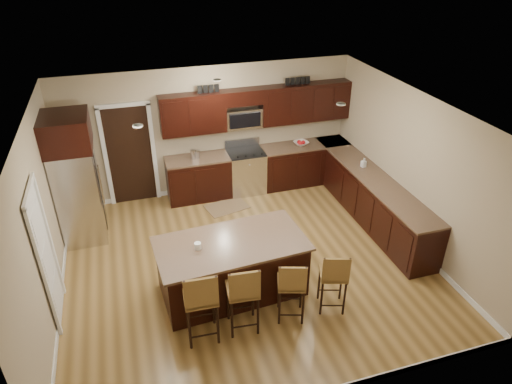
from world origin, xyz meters
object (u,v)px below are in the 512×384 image
object	(u,v)px
island	(232,269)
range	(246,171)
stool_left	(201,299)
stool_extra	(334,275)
stool_mid	(243,292)
refrigerator	(76,178)
stool_right	(292,284)

from	to	relation	value
island	range	bearing A→B (deg)	66.56
stool_left	stool_extra	distance (m)	1.94
stool_mid	stool_extra	world-z (taller)	stool_mid
island	stool_mid	size ratio (longest dim) A/B	2.03
stool_extra	island	bearing A→B (deg)	164.95
range	refrigerator	distance (m)	3.47
stool_left	stool_mid	size ratio (longest dim) A/B	1.04
stool_left	stool_extra	world-z (taller)	stool_left
island	stool_extra	size ratio (longest dim) A/B	2.22
stool_left	refrigerator	world-z (taller)	refrigerator
stool_right	stool_mid	bearing A→B (deg)	-161.59
island	stool_left	bearing A→B (deg)	-130.44
island	stool_left	size ratio (longest dim) A/B	1.95
island	refrigerator	xyz separation A→B (m)	(-2.21, 2.27, 0.78)
refrigerator	stool_extra	distance (m)	4.73
range	island	bearing A→B (deg)	-109.70
island	stool_mid	world-z (taller)	stool_mid
range	stool_left	bearing A→B (deg)	-113.89
island	refrigerator	world-z (taller)	refrigerator
stool_right	stool_left	bearing A→B (deg)	-161.76
refrigerator	stool_right	bearing A→B (deg)	-47.32
island	refrigerator	size ratio (longest dim) A/B	0.98
stool_right	refrigerator	xyz separation A→B (m)	(-2.87, 3.11, 0.56)
stool_right	stool_extra	distance (m)	0.65
stool_left	island	bearing A→B (deg)	56.60
range	stool_mid	xyz separation A→B (m)	(-1.14, -3.88, 0.24)
stool_right	stool_extra	size ratio (longest dim) A/B	1.00
stool_mid	stool_right	world-z (taller)	stool_mid
stool_mid	stool_right	bearing A→B (deg)	6.03
island	stool_right	xyz separation A→B (m)	(0.65, -0.84, 0.22)
stool_mid	stool_right	distance (m)	0.71
stool_mid	stool_extra	bearing A→B (deg)	5.71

